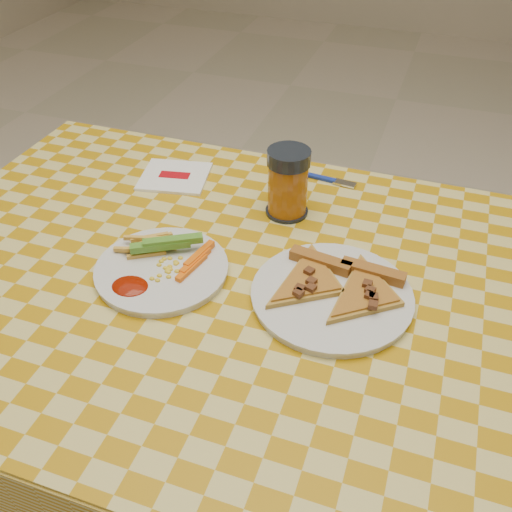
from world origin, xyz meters
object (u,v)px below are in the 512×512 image
at_px(plate_left, 162,270).
at_px(drink_glass, 288,183).
at_px(table, 239,308).
at_px(plate_right, 332,296).

xyz_separation_m(plate_left, drink_glass, (0.15, 0.25, 0.06)).
relative_size(table, drink_glass, 9.19).
relative_size(plate_left, plate_right, 0.87).
bearing_deg(plate_left, drink_glass, 59.05).
bearing_deg(drink_glass, table, -95.64).
distance_m(plate_left, drink_glass, 0.30).
bearing_deg(plate_left, plate_right, 6.25).
relative_size(table, plate_right, 4.83).
bearing_deg(drink_glass, plate_right, -56.81).
relative_size(plate_left, drink_glass, 1.65).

